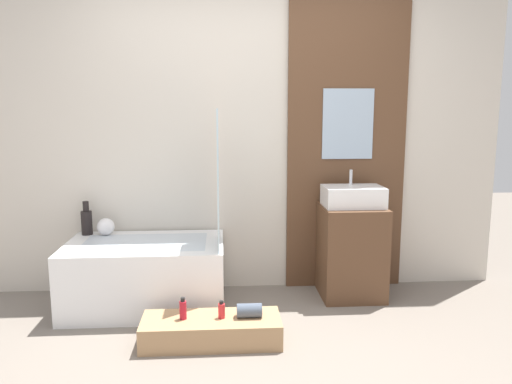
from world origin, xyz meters
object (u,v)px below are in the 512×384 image
(bathtub, at_px, (146,274))
(vase_tall_dark, at_px, (87,221))
(wooden_step_bench, at_px, (211,330))
(bottle_soap_primary, at_px, (183,309))
(bottle_soap_secondary, at_px, (222,310))
(vase_round_light, at_px, (106,227))
(sink, at_px, (353,196))

(bathtub, relative_size, vase_tall_dark, 4.35)
(bathtub, height_order, wooden_step_bench, bathtub)
(vase_tall_dark, distance_m, bottle_soap_primary, 1.27)
(wooden_step_bench, bearing_deg, bottle_soap_secondary, 0.00)
(wooden_step_bench, distance_m, bottle_soap_primary, 0.23)
(wooden_step_bench, xyz_separation_m, vase_round_light, (-0.84, 0.88, 0.49))
(vase_tall_dark, bearing_deg, sink, -4.35)
(bottle_soap_primary, bearing_deg, bathtub, 117.27)
(bottle_soap_primary, bearing_deg, sink, 30.18)
(bathtub, xyz_separation_m, sink, (1.60, 0.11, 0.56))
(wooden_step_bench, height_order, bottle_soap_primary, bottle_soap_primary)
(bottle_soap_primary, bearing_deg, wooden_step_bench, 0.00)
(bathtub, distance_m, vase_tall_dark, 0.67)
(vase_tall_dark, distance_m, vase_round_light, 0.16)
(vase_round_light, bearing_deg, vase_tall_dark, 170.75)
(wooden_step_bench, height_order, sink, sink)
(bathtub, bearing_deg, bottle_soap_primary, -62.73)
(bottle_soap_primary, bearing_deg, vase_tall_dark, 132.08)
(wooden_step_bench, distance_m, sink, 1.51)
(vase_round_light, distance_m, bottle_soap_secondary, 1.31)
(sink, xyz_separation_m, bottle_soap_secondary, (-1.03, -0.74, -0.60))
(bathtub, bearing_deg, vase_tall_dark, 150.80)
(bathtub, relative_size, wooden_step_bench, 1.31)
(wooden_step_bench, relative_size, bottle_soap_primary, 6.22)
(sink, distance_m, vase_tall_dark, 2.10)
(bottle_soap_primary, height_order, bottle_soap_secondary, bottle_soap_primary)
(vase_round_light, bearing_deg, sink, -3.96)
(bathtub, distance_m, wooden_step_bench, 0.82)
(bottle_soap_primary, xyz_separation_m, bottle_soap_secondary, (0.24, 0.00, -0.01))
(vase_tall_dark, bearing_deg, wooden_step_bench, -42.27)
(bathtub, xyz_separation_m, vase_round_light, (-0.34, 0.25, 0.32))
(bathtub, bearing_deg, bottle_soap_secondary, -47.84)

